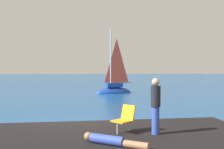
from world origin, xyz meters
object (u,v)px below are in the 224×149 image
object	(u,v)px
sailboat_near	(114,90)
person_standing	(156,104)
person_sunbather	(111,141)
beach_chair	(125,117)

from	to	relation	value
sailboat_near	person_standing	world-z (taller)	sailboat_near
sailboat_near	person_standing	distance (m)	18.34
sailboat_near	person_sunbather	bearing A→B (deg)	68.21
sailboat_near	person_sunbather	distance (m)	19.36
person_standing	person_sunbather	bearing A→B (deg)	-168.51
sailboat_near	beach_chair	world-z (taller)	sailboat_near
person_sunbather	person_standing	xyz separation A→B (m)	(1.32, 1.02, 0.75)
person_sunbather	person_standing	distance (m)	1.83
sailboat_near	person_sunbather	world-z (taller)	sailboat_near
sailboat_near	beach_chair	distance (m)	18.05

